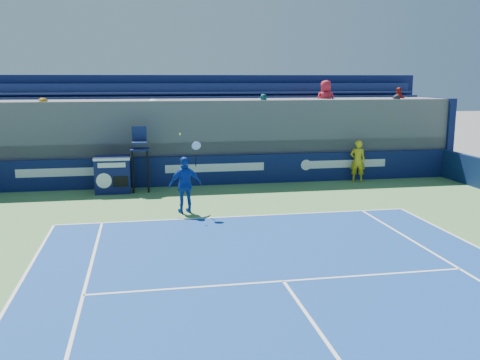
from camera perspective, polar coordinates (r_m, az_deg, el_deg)
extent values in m
imported|color=gold|center=(22.66, 12.44, 1.99)|extent=(0.73, 0.60, 1.74)
cube|color=white|center=(16.68, -0.24, -3.91)|extent=(10.97, 0.07, 0.00)
cube|color=white|center=(11.58, 4.66, -10.70)|extent=(8.23, 0.07, 0.00)
cube|color=#0C1647|center=(21.60, -2.69, 1.05)|extent=(20.40, 0.20, 1.20)
cube|color=white|center=(21.52, -18.70, 0.77)|extent=(3.20, 0.01, 0.32)
cube|color=white|center=(21.48, -2.66, 1.32)|extent=(4.00, 0.01, 0.32)
cube|color=white|center=(22.87, 11.13, 1.71)|extent=(3.60, 0.01, 0.32)
cylinder|color=white|center=(22.30, 7.06, 1.60)|extent=(0.44, 0.01, 0.44)
cube|color=#0E1347|center=(20.56, -13.43, 0.55)|extent=(1.31, 0.71, 1.40)
cube|color=silver|center=(20.46, -13.50, 2.28)|extent=(1.33, 0.73, 0.10)
cylinder|color=white|center=(20.25, -14.31, -0.08)|extent=(0.56, 0.03, 0.56)
cube|color=black|center=(20.22, -12.61, -0.16)|extent=(0.55, 0.03, 0.40)
cube|color=silver|center=(20.13, -13.54, 1.54)|extent=(1.00, 0.02, 0.18)
cylinder|color=black|center=(20.33, -11.36, 0.80)|extent=(0.07, 0.07, 1.60)
cylinder|color=black|center=(20.33, -9.78, 0.86)|extent=(0.07, 0.07, 1.60)
cylinder|color=black|center=(20.88, -11.34, 1.07)|extent=(0.07, 0.07, 1.60)
cylinder|color=black|center=(20.88, -9.81, 1.12)|extent=(0.07, 0.07, 1.60)
cube|color=#0E144A|center=(20.48, -10.65, 3.25)|extent=(0.70, 0.70, 0.06)
cube|color=#152250|center=(20.35, -10.67, 3.91)|extent=(0.55, 0.45, 0.08)
cube|color=#131E4A|center=(20.68, -10.71, 4.86)|extent=(0.55, 0.06, 0.60)
imported|color=#133AA0|center=(17.08, -5.86, -0.53)|extent=(1.12, 0.63, 1.81)
cylinder|color=black|center=(16.96, -4.71, 2.10)|extent=(0.05, 0.16, 0.39)
torus|color=silver|center=(16.82, -4.69, 3.68)|extent=(0.30, 0.14, 0.29)
cylinder|color=white|center=(16.82, -4.69, 3.68)|extent=(0.26, 0.11, 0.24)
sphere|color=#DDF235|center=(16.71, -6.41, 4.88)|extent=(0.07, 0.07, 0.07)
cube|color=#545459|center=(23.31, -3.35, 4.47)|extent=(20.40, 3.60, 3.38)
cube|color=#545459|center=(22.01, -2.91, 3.53)|extent=(20.40, 0.90, 0.55)
cube|color=navy|center=(21.85, -2.89, 4.74)|extent=(20.00, 0.45, 0.08)
cube|color=navy|center=(22.08, -2.98, 5.32)|extent=(20.00, 0.06, 0.45)
cube|color=#545459|center=(22.83, -3.22, 5.18)|extent=(20.40, 0.90, 0.55)
cube|color=navy|center=(22.69, -3.20, 6.35)|extent=(20.00, 0.45, 0.08)
cube|color=navy|center=(22.93, -3.29, 6.90)|extent=(20.00, 0.06, 0.45)
cube|color=#545459|center=(23.68, -3.51, 6.72)|extent=(20.40, 0.90, 0.55)
cube|color=navy|center=(23.55, -3.50, 7.85)|extent=(20.00, 0.45, 0.08)
cube|color=navy|center=(23.79, -3.58, 8.36)|extent=(20.00, 0.06, 0.45)
cube|color=#545459|center=(24.54, -3.79, 8.14)|extent=(20.40, 0.90, 0.55)
cube|color=navy|center=(24.42, -3.77, 9.25)|extent=(20.00, 0.45, 0.08)
cube|color=navy|center=(24.66, -3.85, 9.72)|extent=(20.00, 0.06, 0.45)
cube|color=#0C1647|center=(25.19, -3.92, 6.10)|extent=(20.80, 0.30, 4.40)
cube|color=#0C1647|center=(26.64, 19.40, 4.69)|extent=(0.30, 3.90, 3.40)
imported|color=yellow|center=(21.97, -20.24, 5.93)|extent=(0.97, 0.83, 1.74)
imported|color=silver|center=(21.66, -9.20, 6.30)|extent=(1.09, 0.63, 1.67)
imported|color=#177F75|center=(22.22, 2.56, 6.77)|extent=(1.09, 0.46, 1.86)
imported|color=red|center=(23.88, 9.10, 8.26)|extent=(0.92, 0.61, 1.86)
imported|color=black|center=(24.19, 16.19, 6.62)|extent=(0.75, 0.59, 1.79)
imported|color=white|center=(21.66, -10.01, 6.03)|extent=(0.84, 0.69, 1.49)
imported|color=#A32017|center=(25.24, 16.56, 7.72)|extent=(0.97, 0.61, 1.54)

